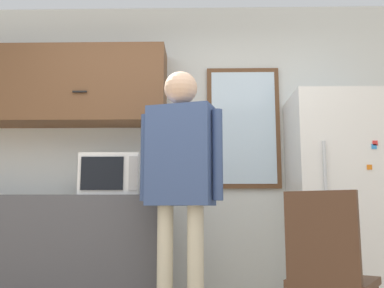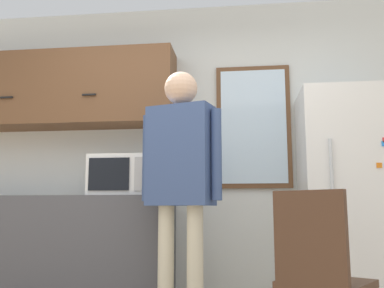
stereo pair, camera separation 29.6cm
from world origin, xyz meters
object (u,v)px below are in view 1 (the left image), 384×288
at_px(microwave, 112,175).
at_px(person, 180,167).
at_px(refrigerator, 340,202).
at_px(chair, 329,270).

height_order(microwave, person, person).
relative_size(person, refrigerator, 1.02).
bearing_deg(refrigerator, microwave, -179.08).
relative_size(person, chair, 1.97).
bearing_deg(chair, person, -5.52).
relative_size(refrigerator, chair, 1.92).
xyz_separation_m(microwave, refrigerator, (1.83, 0.03, -0.22)).
bearing_deg(microwave, person, -41.72).
distance_m(person, chair, 1.18).
bearing_deg(chair, refrigerator, -78.88).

